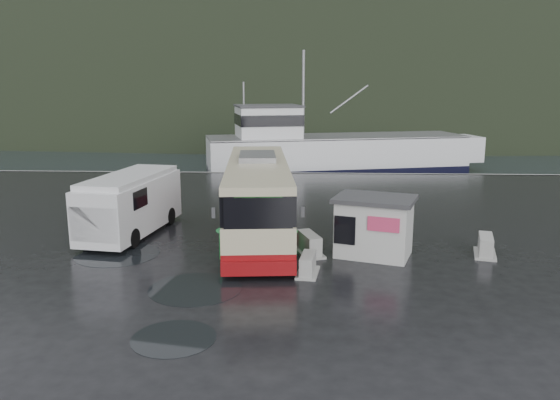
{
  "coord_description": "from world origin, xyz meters",
  "views": [
    {
      "loc": [
        3.99,
        -22.23,
        6.87
      ],
      "look_at": [
        2.91,
        1.92,
        1.7
      ],
      "focal_mm": 35.0,
      "sensor_mm": 36.0,
      "label": 1
    }
  ],
  "objects_px": {
    "jersey_barrier_c": "(485,255)",
    "white_van": "(133,234)",
    "coach_bus": "(258,233)",
    "jersey_barrier_b": "(309,254)",
    "fishing_trawler": "(337,158)",
    "dome_tent": "(254,253)",
    "waste_bin_right": "(281,254)",
    "waste_bin_left": "(236,256)",
    "ticket_kiosk": "(373,255)",
    "jersey_barrier_a": "(308,274)"
  },
  "relations": [
    {
      "from": "white_van",
      "to": "jersey_barrier_c",
      "type": "relative_size",
      "value": 4.12
    },
    {
      "from": "coach_bus",
      "to": "waste_bin_left",
      "type": "distance_m",
      "value": 3.55
    },
    {
      "from": "white_van",
      "to": "jersey_barrier_b",
      "type": "xyz_separation_m",
      "value": [
        8.21,
        -2.68,
        0.0
      ]
    },
    {
      "from": "coach_bus",
      "to": "waste_bin_left",
      "type": "xyz_separation_m",
      "value": [
        -0.63,
        -3.49,
        0.0
      ]
    },
    {
      "from": "jersey_barrier_c",
      "to": "white_van",
      "type": "bearing_deg",
      "value": 170.7
    },
    {
      "from": "jersey_barrier_c",
      "to": "coach_bus",
      "type": "bearing_deg",
      "value": 162.76
    },
    {
      "from": "white_van",
      "to": "jersey_barrier_a",
      "type": "distance_m",
      "value": 9.6
    },
    {
      "from": "dome_tent",
      "to": "fishing_trawler",
      "type": "bearing_deg",
      "value": 80.27
    },
    {
      "from": "waste_bin_right",
      "to": "ticket_kiosk",
      "type": "height_order",
      "value": "ticket_kiosk"
    },
    {
      "from": "jersey_barrier_a",
      "to": "ticket_kiosk",
      "type": "bearing_deg",
      "value": 41.78
    },
    {
      "from": "dome_tent",
      "to": "jersey_barrier_c",
      "type": "bearing_deg",
      "value": 0.97
    },
    {
      "from": "dome_tent",
      "to": "waste_bin_left",
      "type": "bearing_deg",
      "value": -152.92
    },
    {
      "from": "fishing_trawler",
      "to": "jersey_barrier_b",
      "type": "bearing_deg",
      "value": -109.26
    },
    {
      "from": "dome_tent",
      "to": "ticket_kiosk",
      "type": "height_order",
      "value": "ticket_kiosk"
    },
    {
      "from": "waste_bin_left",
      "to": "jersey_barrier_c",
      "type": "height_order",
      "value": "waste_bin_left"
    },
    {
      "from": "jersey_barrier_b",
      "to": "jersey_barrier_a",
      "type": "bearing_deg",
      "value": -91.81
    },
    {
      "from": "waste_bin_left",
      "to": "jersey_barrier_c",
      "type": "bearing_deg",
      "value": 2.96
    },
    {
      "from": "jersey_barrier_b",
      "to": "jersey_barrier_c",
      "type": "xyz_separation_m",
      "value": [
        7.17,
        0.16,
        0.0
      ]
    },
    {
      "from": "jersey_barrier_b",
      "to": "fishing_trawler",
      "type": "height_order",
      "value": "fishing_trawler"
    },
    {
      "from": "waste_bin_left",
      "to": "jersey_barrier_b",
      "type": "height_order",
      "value": "waste_bin_left"
    },
    {
      "from": "white_van",
      "to": "fishing_trawler",
      "type": "height_order",
      "value": "fishing_trawler"
    },
    {
      "from": "waste_bin_left",
      "to": "ticket_kiosk",
      "type": "relative_size",
      "value": 0.5
    },
    {
      "from": "coach_bus",
      "to": "dome_tent",
      "type": "distance_m",
      "value": 3.13
    },
    {
      "from": "dome_tent",
      "to": "fishing_trawler",
      "type": "distance_m",
      "value": 30.11
    },
    {
      "from": "waste_bin_right",
      "to": "fishing_trawler",
      "type": "xyz_separation_m",
      "value": [
        3.97,
        29.69,
        0.0
      ]
    },
    {
      "from": "coach_bus",
      "to": "jersey_barrier_c",
      "type": "relative_size",
      "value": 7.76
    },
    {
      "from": "jersey_barrier_a",
      "to": "jersey_barrier_c",
      "type": "height_order",
      "value": "jersey_barrier_c"
    },
    {
      "from": "waste_bin_right",
      "to": "jersey_barrier_a",
      "type": "bearing_deg",
      "value": -65.66
    },
    {
      "from": "waste_bin_right",
      "to": "ticket_kiosk",
      "type": "distance_m",
      "value": 3.78
    },
    {
      "from": "waste_bin_left",
      "to": "dome_tent",
      "type": "height_order",
      "value": "waste_bin_left"
    },
    {
      "from": "dome_tent",
      "to": "white_van",
      "type": "bearing_deg",
      "value": 155.64
    },
    {
      "from": "waste_bin_right",
      "to": "jersey_barrier_c",
      "type": "xyz_separation_m",
      "value": [
        8.34,
        0.17,
        0.0
      ]
    },
    {
      "from": "jersey_barrier_a",
      "to": "jersey_barrier_b",
      "type": "height_order",
      "value": "jersey_barrier_b"
    },
    {
      "from": "dome_tent",
      "to": "fishing_trawler",
      "type": "relative_size",
      "value": 0.11
    },
    {
      "from": "white_van",
      "to": "waste_bin_right",
      "type": "distance_m",
      "value": 7.54
    },
    {
      "from": "ticket_kiosk",
      "to": "jersey_barrier_a",
      "type": "relative_size",
      "value": 2.09
    },
    {
      "from": "jersey_barrier_a",
      "to": "jersey_barrier_c",
      "type": "distance_m",
      "value": 7.7
    },
    {
      "from": "jersey_barrier_b",
      "to": "jersey_barrier_c",
      "type": "distance_m",
      "value": 7.18
    },
    {
      "from": "waste_bin_left",
      "to": "ticket_kiosk",
      "type": "bearing_deg",
      "value": 3.55
    },
    {
      "from": "jersey_barrier_b",
      "to": "waste_bin_right",
      "type": "bearing_deg",
      "value": -179.38
    },
    {
      "from": "jersey_barrier_a",
      "to": "jersey_barrier_b",
      "type": "relative_size",
      "value": 0.86
    },
    {
      "from": "waste_bin_left",
      "to": "jersey_barrier_b",
      "type": "relative_size",
      "value": 0.9
    },
    {
      "from": "waste_bin_right",
      "to": "waste_bin_left",
      "type": "bearing_deg",
      "value": -169.04
    },
    {
      "from": "coach_bus",
      "to": "dome_tent",
      "type": "bearing_deg",
      "value": -93.42
    },
    {
      "from": "jersey_barrier_c",
      "to": "ticket_kiosk",
      "type": "bearing_deg",
      "value": -177.77
    },
    {
      "from": "waste_bin_left",
      "to": "jersey_barrier_b",
      "type": "xyz_separation_m",
      "value": [
        3.0,
        0.37,
        0.0
      ]
    },
    {
      "from": "jersey_barrier_a",
      "to": "waste_bin_right",
      "type": "bearing_deg",
      "value": 114.34
    },
    {
      "from": "ticket_kiosk",
      "to": "fishing_trawler",
      "type": "height_order",
      "value": "fishing_trawler"
    },
    {
      "from": "coach_bus",
      "to": "jersey_barrier_b",
      "type": "relative_size",
      "value": 7.4
    },
    {
      "from": "jersey_barrier_b",
      "to": "coach_bus",
      "type": "bearing_deg",
      "value": 127.27
    }
  ]
}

